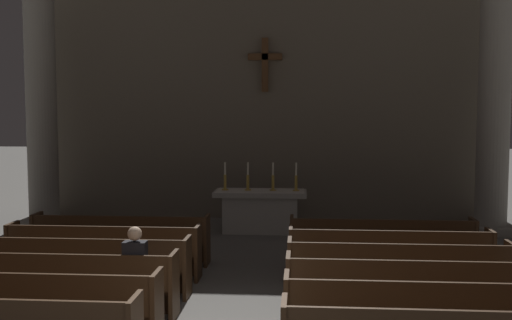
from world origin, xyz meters
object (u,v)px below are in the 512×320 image
Objects in this scene: pew_left_row_3 at (58,283)px; candlestick_outer_left at (225,181)px; pew_right_row_5 at (389,256)px; candlestick_outer_right at (296,182)px; candlestick_inner_left at (248,181)px; pew_right_row_2 at (425,316)px; candlestick_inner_right at (273,182)px; column_right_third at (494,93)px; pew_left_row_2 at (27,306)px; pew_right_row_3 at (410,291)px; pew_left_row_6 at (121,239)px; column_left_third at (41,94)px; lone_worshipper at (137,269)px; pew_left_row_5 at (104,251)px; pew_left_row_4 at (84,265)px; pew_right_row_6 at (381,243)px; pew_right_row_4 at (399,272)px; altar at (260,210)px.

pew_left_row_3 is 5.03× the size of candlestick_outer_left.
pew_right_row_5 is 4.50m from candlestick_outer_right.
pew_right_row_5 is 5.03× the size of candlestick_inner_left.
candlestick_inner_right reaches higher than pew_right_row_2.
column_right_third reaches higher than pew_right_row_5.
pew_left_row_2 is at bearing -90.00° from pew_left_row_3.
pew_right_row_3 is 7.63m from column_right_third.
column_left_third is at bearing 131.14° from pew_left_row_6.
candlestick_inner_right is 0.51× the size of lone_worshipper.
pew_left_row_3 is 2.56× the size of lone_worshipper.
candlestick_inner_left is at bearing 62.45° from pew_left_row_5.
pew_left_row_6 is at bearing -124.42° from candlestick_inner_left.
candlestick_inner_left is (-2.76, 6.10, 0.75)m from pew_right_row_3.
pew_left_row_2 is 1.00× the size of pew_left_row_4.
pew_left_row_5 is at bearing -168.65° from pew_right_row_6.
lone_worshipper reaches higher than pew_left_row_3.
column_left_third reaches higher than pew_right_row_3.
column_right_third is at bearing 48.86° from pew_right_row_6.
column_right_third is at bearing 64.80° from pew_right_row_3.
pew_left_row_5 is 4.91m from pew_right_row_5.
candlestick_outer_left is (1.61, 6.10, 0.75)m from pew_left_row_3.
pew_left_row_3 is 1.00× the size of pew_right_row_4.
pew_left_row_2 and pew_right_row_2 have the same top height.
altar reaches higher than pew_left_row_3.
candlestick_inner_right reaches higher than pew_left_row_6.
candlestick_outer_left is at bearing 118.44° from pew_right_row_3.
pew_left_row_2 is 1.97m from pew_left_row_4.
candlestick_inner_right is (2.76, 4.13, 0.75)m from pew_left_row_5.
lone_worshipper is (1.13, 1.02, 0.22)m from pew_left_row_2.
pew_left_row_3 is 0.50× the size of column_right_third.
pew_right_row_2 is 5.03× the size of candlestick_outer_right.
pew_left_row_2 is 8.48m from column_left_third.
column_right_third reaches higher than pew_left_row_5.
lone_worshipper is at bearing -40.08° from pew_left_row_4.
pew_left_row_3 and pew_right_row_6 have the same top height.
pew_left_row_2 is at bearing 180.00° from pew_right_row_2.
candlestick_outer_left is at bearing 62.96° from pew_left_row_6.
pew_right_row_5 and pew_right_row_6 have the same top height.
candlestick_inner_right reaches higher than pew_left_row_5.
candlestick_outer_right is (3.31, 5.12, 0.75)m from pew_left_row_4.
column_right_third reaches higher than pew_right_row_3.
lone_worshipper is at bearing -94.53° from candlestick_outer_left.
candlestick_outer_left is at bearing -177.23° from column_right_third.
column_right_third is at bearing 43.13° from lone_worshipper.
pew_left_row_2 is at bearing -106.91° from candlestick_inner_left.
pew_left_row_2 is 1.53× the size of altar.
lone_worshipper is (-3.79, -0.95, 0.22)m from pew_right_row_4.
pew_right_row_4 is at bearing -72.58° from candlestick_outer_right.
pew_left_row_6 is (0.00, 2.96, 0.00)m from pew_left_row_3.
pew_right_row_4 is at bearing 90.00° from pew_right_row_3.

